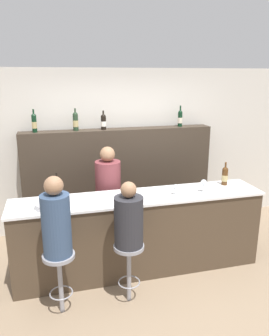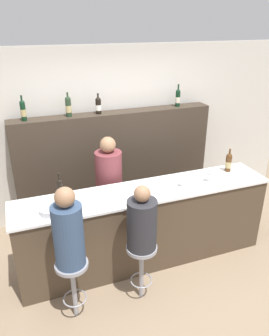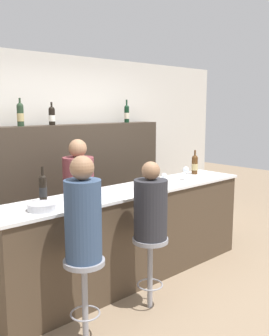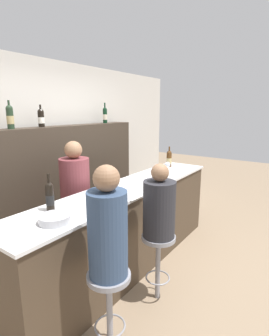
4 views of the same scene
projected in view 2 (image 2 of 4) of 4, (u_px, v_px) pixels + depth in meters
The scene contains 19 objects.
ground_plane at pixel (153, 273), 4.12m from camera, with size 16.00×16.00×0.00m, color #8C755B.
wall_back at pixel (111, 133), 5.07m from camera, with size 6.40×0.05×2.60m.
bar_counter at pixel (146, 226), 4.15m from camera, with size 3.19×0.61×1.03m.
back_bar_cabinet at pixel (116, 166), 5.07m from camera, with size 2.99×0.28×1.69m.
wine_bottle_counter_0 at pixel (60, 189), 3.67m from camera, with size 0.07×0.07×0.34m.
wine_bottle_counter_1 at pixel (229, 162), 4.39m from camera, with size 0.08×0.08×0.32m.
wine_bottle_backbar_0 at pixel (23, 110), 4.27m from camera, with size 0.07×0.07×0.33m.
wine_bottle_backbar_1 at pixel (68, 106), 4.45m from camera, with size 0.08×0.08×0.33m.
wine_bottle_backbar_2 at pixel (98, 105), 4.59m from camera, with size 0.08×0.08×0.29m.
wine_bottle_backbar_3 at pixel (178, 98), 4.99m from camera, with size 0.07×0.07×0.33m.
wine_glass_0 at pixel (182, 180), 3.99m from camera, with size 0.07×0.07×0.13m.
wine_glass_1 at pixel (210, 173), 4.10m from camera, with size 0.08×0.08×0.17m.
metal_bowl at pixel (51, 210), 3.47m from camera, with size 0.25×0.25×0.06m.
tasting_menu at pixel (129, 201), 3.70m from camera, with size 0.21×0.30×0.00m.
bar_stool_left at pixel (73, 276), 3.32m from camera, with size 0.34×0.34×0.70m.
guest_seated_left at pixel (68, 232), 3.10m from camera, with size 0.29×0.29×0.85m.
bar_stool_right at pixel (141, 258), 3.56m from camera, with size 0.34×0.34×0.70m.
guest_seated_right at pixel (142, 222), 3.36m from camera, with size 0.31×0.31×0.73m.
bartender at pixel (110, 196), 4.47m from camera, with size 0.35×0.35×1.56m.
Camera 2 is at (-1.34, -2.92, 2.90)m, focal length 35.00 mm.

